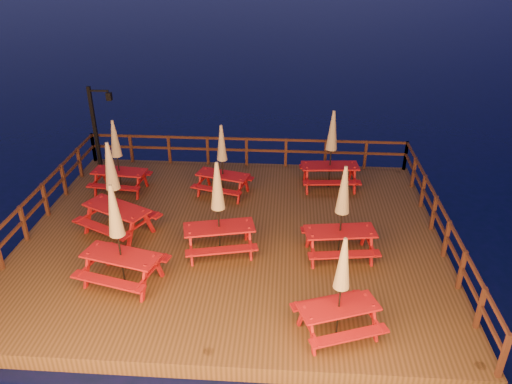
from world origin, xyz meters
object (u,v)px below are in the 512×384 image
at_px(lamp_post, 98,119).
at_px(picnic_table_2, 342,211).
at_px(picnic_table_1, 331,149).
at_px(picnic_table_0, 341,286).

xyz_separation_m(lamp_post, picnic_table_2, (8.38, -5.44, -0.40)).
height_order(picnic_table_1, picnic_table_2, picnic_table_1).
relative_size(lamp_post, picnic_table_1, 1.09).
bearing_deg(lamp_post, picnic_table_1, -8.94).
bearing_deg(picnic_table_1, lamp_post, 166.40).
bearing_deg(lamp_post, picnic_table_2, -32.99).
bearing_deg(picnic_table_2, picnic_table_0, -102.92).
relative_size(picnic_table_0, picnic_table_1, 0.90).
distance_m(picnic_table_1, picnic_table_2, 4.13).
relative_size(picnic_table_0, picnic_table_2, 0.92).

